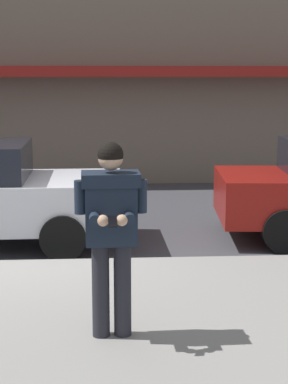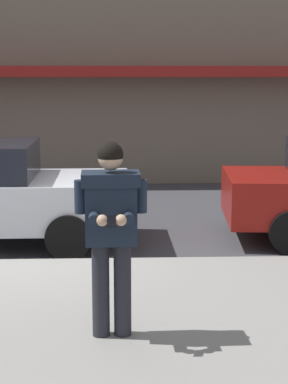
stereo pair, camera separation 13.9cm
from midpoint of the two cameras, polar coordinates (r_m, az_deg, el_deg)
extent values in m
plane|color=#3D3D42|center=(8.84, -10.66, -6.39)|extent=(80.00, 80.00, 0.00)
cube|color=gray|center=(6.05, -5.02, -13.56)|extent=(32.00, 5.30, 0.14)
cube|color=silver|center=(8.80, -4.12, -6.29)|extent=(28.00, 0.12, 0.01)
cube|color=maroon|center=(14.53, -3.47, 10.65)|extent=(26.60, 0.70, 0.24)
cylinder|color=black|center=(10.58, -5.77, -1.70)|extent=(0.64, 0.23, 0.64)
cylinder|color=black|center=(8.91, -6.29, -3.99)|extent=(0.64, 0.23, 0.64)
cylinder|color=black|center=(11.04, 11.65, -1.36)|extent=(0.66, 0.27, 0.64)
cylinder|color=#23232B|center=(5.96, -1.25, -8.64)|extent=(0.16, 0.16, 0.88)
cylinder|color=#23232B|center=(5.95, -3.19, -8.67)|extent=(0.16, 0.16, 0.88)
cube|color=#192333|center=(5.75, -2.27, -1.48)|extent=(0.47, 0.31, 0.64)
cube|color=#192333|center=(5.70, -2.29, 1.18)|extent=(0.53, 0.36, 0.12)
cylinder|color=#192333|center=(5.74, 0.42, -0.37)|extent=(0.11, 0.11, 0.30)
cylinder|color=#192333|center=(5.61, -0.70, -2.19)|extent=(0.11, 0.30, 0.10)
sphere|color=tan|center=(5.47, -1.32, -2.52)|extent=(0.10, 0.10, 0.10)
cylinder|color=#192333|center=(5.73, -4.98, -0.43)|extent=(0.11, 0.11, 0.30)
cylinder|color=#192333|center=(5.60, -3.74, -2.23)|extent=(0.11, 0.30, 0.10)
sphere|color=tan|center=(5.46, -3.02, -2.54)|extent=(0.10, 0.10, 0.10)
cube|color=black|center=(5.43, -2.16, -2.62)|extent=(0.08, 0.14, 0.07)
sphere|color=tan|center=(5.64, -2.29, 3.04)|extent=(0.22, 0.22, 0.22)
sphere|color=black|center=(5.64, -2.30, 3.34)|extent=(0.23, 0.23, 0.23)
camera|label=1|loc=(0.07, -89.30, 0.13)|focal=60.00mm
camera|label=2|loc=(0.07, 90.70, -0.13)|focal=60.00mm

